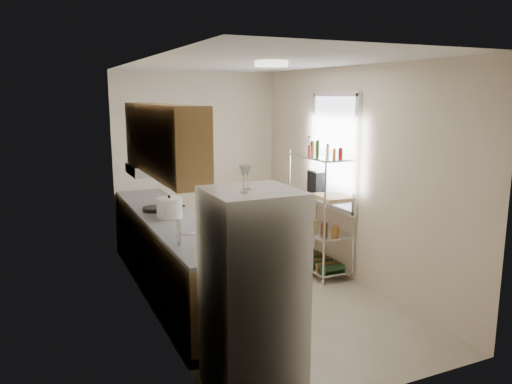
# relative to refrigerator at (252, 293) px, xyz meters

# --- Properties ---
(room) EXTENTS (2.52, 4.42, 2.62)m
(room) POSITION_rel_refrigerator_xyz_m (0.87, 1.75, 0.51)
(room) COLOR #AA9F8A
(room) RESTS_ON ground
(counter_run) EXTENTS (0.63, 3.51, 0.90)m
(counter_run) POSITION_rel_refrigerator_xyz_m (-0.05, 2.19, -0.34)
(counter_run) COLOR #A17944
(counter_run) RESTS_ON ground
(upper_cabinets) EXTENTS (0.33, 2.20, 0.72)m
(upper_cabinets) POSITION_rel_refrigerator_xyz_m (-0.18, 1.85, 1.02)
(upper_cabinets) COLOR #A17944
(upper_cabinets) RESTS_ON room
(range_hood) EXTENTS (0.50, 0.60, 0.12)m
(range_hood) POSITION_rel_refrigerator_xyz_m (-0.13, 2.65, 0.60)
(range_hood) COLOR #B7BABC
(range_hood) RESTS_ON room
(window) EXTENTS (0.06, 1.00, 1.46)m
(window) POSITION_rel_refrigerator_xyz_m (2.10, 2.10, 0.76)
(window) COLOR white
(window) RESTS_ON room
(bakers_rack) EXTENTS (0.45, 0.90, 1.73)m
(bakers_rack) POSITION_rel_refrigerator_xyz_m (1.88, 2.04, 0.32)
(bakers_rack) COLOR silver
(bakers_rack) RESTS_ON ground
(ceiling_dome) EXTENTS (0.34, 0.34, 0.05)m
(ceiling_dome) POSITION_rel_refrigerator_xyz_m (0.87, 1.45, 1.78)
(ceiling_dome) COLOR white
(ceiling_dome) RESTS_ON room
(refrigerator) EXTENTS (0.65, 0.65, 1.59)m
(refrigerator) POSITION_rel_refrigerator_xyz_m (0.00, 0.00, 0.00)
(refrigerator) COLOR white
(refrigerator) RESTS_ON ground
(wine_glass_a) EXTENTS (0.06, 0.06, 0.17)m
(wine_glass_a) POSITION_rel_refrigerator_xyz_m (-0.02, 0.03, 0.88)
(wine_glass_a) COLOR silver
(wine_glass_a) RESTS_ON refrigerator
(wine_glass_b) EXTENTS (0.07, 0.07, 0.19)m
(wine_glass_b) POSITION_rel_refrigerator_xyz_m (-0.10, -0.08, 0.89)
(wine_glass_b) COLOR silver
(wine_glass_b) RESTS_ON refrigerator
(rice_cooker) EXTENTS (0.28, 0.28, 0.23)m
(rice_cooker) POSITION_rel_refrigerator_xyz_m (-0.06, 2.13, 0.22)
(rice_cooker) COLOR silver
(rice_cooker) RESTS_ON counter_run
(frying_pan_large) EXTENTS (0.31, 0.31, 0.05)m
(frying_pan_large) POSITION_rel_refrigerator_xyz_m (-0.14, 2.53, 0.13)
(frying_pan_large) COLOR black
(frying_pan_large) RESTS_ON counter_run
(frying_pan_small) EXTENTS (0.24, 0.24, 0.04)m
(frying_pan_small) POSITION_rel_refrigerator_xyz_m (-0.02, 2.58, 0.13)
(frying_pan_small) COLOR black
(frying_pan_small) RESTS_ON counter_run
(cutting_board) EXTENTS (0.40, 0.50, 0.03)m
(cutting_board) POSITION_rel_refrigerator_xyz_m (1.92, 1.84, 0.23)
(cutting_board) COLOR tan
(cutting_board) RESTS_ON bakers_rack
(espresso_machine) EXTENTS (0.16, 0.23, 0.27)m
(espresso_machine) POSITION_rel_refrigerator_xyz_m (2.01, 2.38, 0.35)
(espresso_machine) COLOR black
(espresso_machine) RESTS_ON bakers_rack
(storage_bag) EXTENTS (0.13, 0.16, 0.17)m
(storage_bag) POSITION_rel_refrigerator_xyz_m (1.76, 2.24, -0.15)
(storage_bag) COLOR red
(storage_bag) RESTS_ON bakers_rack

